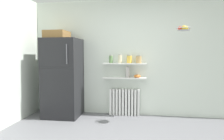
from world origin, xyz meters
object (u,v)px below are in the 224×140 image
object	(u,v)px
radiator	(125,102)
hanging_fruit_basket	(184,28)
refrigerator	(63,76)
shelf_bowl	(137,76)
storage_jar_0	(111,59)
storage_jar_1	(120,59)
storage_jar_2	(129,59)
storage_jar_3	(139,59)
vase	(128,72)

from	to	relation	value
radiator	hanging_fruit_basket	world-z (taller)	hanging_fruit_basket
refrigerator	radiator	bearing A→B (deg)	11.09
shelf_bowl	storage_jar_0	bearing A→B (deg)	180.00
storage_jar_0	shelf_bowl	size ratio (longest dim) A/B	1.19
storage_jar_1	storage_jar_2	world-z (taller)	storage_jar_1
radiator	storage_jar_3	xyz separation A→B (m)	(0.31, -0.03, 0.97)
refrigerator	storage_jar_1	distance (m)	1.33
vase	hanging_fruit_basket	xyz separation A→B (m)	(1.09, -0.43, 0.88)
refrigerator	hanging_fruit_basket	size ratio (longest dim) A/B	6.75
refrigerator	storage_jar_2	bearing A→B (deg)	9.18
radiator	vase	distance (m)	0.69
refrigerator	storage_jar_1	world-z (taller)	refrigerator
storage_jar_3	hanging_fruit_basket	distance (m)	1.12
storage_jar_1	hanging_fruit_basket	distance (m)	1.45
storage_jar_0	storage_jar_1	distance (m)	0.21
vase	hanging_fruit_basket	size ratio (longest dim) A/B	0.84
storage_jar_3	vase	xyz separation A→B (m)	(-0.24, 0.00, -0.29)
storage_jar_1	storage_jar_2	distance (m)	0.21
storage_jar_1	shelf_bowl	bearing A→B (deg)	-0.00
storage_jar_0	hanging_fruit_basket	world-z (taller)	hanging_fruit_basket
storage_jar_1	shelf_bowl	size ratio (longest dim) A/B	1.30
vase	shelf_bowl	distance (m)	0.23
storage_jar_0	vase	bearing A→B (deg)	-0.00
storage_jar_1	hanging_fruit_basket	xyz separation A→B (m)	(1.26, -0.43, 0.59)
radiator	storage_jar_3	world-z (taller)	storage_jar_3
storage_jar_2	hanging_fruit_basket	bearing A→B (deg)	-22.13
refrigerator	storage_jar_0	size ratio (longest dim) A/B	10.48
radiator	storage_jar_2	bearing A→B (deg)	-16.26
vase	storage_jar_0	bearing A→B (deg)	180.00
storage_jar_0	storage_jar_3	xyz separation A→B (m)	(0.62, -0.00, -0.00)
hanging_fruit_basket	storage_jar_0	bearing A→B (deg)	163.71
storage_jar_2	storage_jar_3	world-z (taller)	storage_jar_2
storage_jar_2	shelf_bowl	xyz separation A→B (m)	(0.18, 0.00, -0.37)
hanging_fruit_basket	storage_jar_1	bearing A→B (deg)	161.22
storage_jar_1	vase	bearing A→B (deg)	-0.00
hanging_fruit_basket	storage_jar_3	bearing A→B (deg)	153.18
storage_jar_2	storage_jar_1	bearing A→B (deg)	180.00
radiator	shelf_bowl	distance (m)	0.67
storage_jar_0	storage_jar_2	size ratio (longest dim) A/B	0.99
storage_jar_3	vase	bearing A→B (deg)	180.00
storage_jar_2	shelf_bowl	world-z (taller)	storage_jar_2
refrigerator	shelf_bowl	xyz separation A→B (m)	(1.63, 0.24, 0.00)
radiator	storage_jar_1	distance (m)	0.99
refrigerator	hanging_fruit_basket	xyz separation A→B (m)	(2.51, -0.19, 0.97)
hanging_fruit_basket	vase	bearing A→B (deg)	158.57
storage_jar_0	storage_jar_1	xyz separation A→B (m)	(0.21, 0.00, 0.01)
storage_jar_3	shelf_bowl	xyz separation A→B (m)	(-0.03, 0.00, -0.37)
storage_jar_0	vase	xyz separation A→B (m)	(0.37, -0.00, -0.29)
storage_jar_2	shelf_bowl	distance (m)	0.41
refrigerator	vase	world-z (taller)	refrigerator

